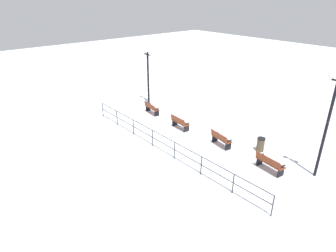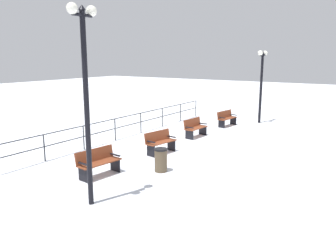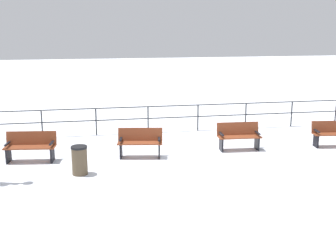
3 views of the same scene
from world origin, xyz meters
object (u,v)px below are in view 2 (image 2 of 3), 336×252
bench_third (195,127)px  bench_fourth (227,118)px  bench_nearest (98,162)px  lamppost_near (85,78)px  lamppost_middle (262,75)px  trash_bin (161,160)px  bench_second (160,142)px

bench_third → bench_fourth: bench_third is taller
bench_nearest → bench_fourth: (0.17, 9.97, -0.01)m
bench_third → bench_fourth: size_ratio=0.96×
bench_fourth → lamppost_near: bearing=-76.7°
bench_third → lamppost_middle: 5.97m
trash_bin → bench_nearest: bearing=-134.9°
bench_nearest → lamppost_middle: (1.41, 11.94, 2.35)m
lamppost_near → lamppost_middle: lamppost_near is taller
bench_fourth → trash_bin: bearing=-74.0°
bench_third → trash_bin: bearing=-70.1°
bench_nearest → bench_fourth: size_ratio=1.04×
bench_nearest → trash_bin: 2.09m
bench_fourth → lamppost_middle: 3.31m
lamppost_near → trash_bin: (0.07, 3.20, -2.93)m
bench_fourth → trash_bin: 8.59m
bench_second → bench_fourth: 6.64m
bench_second → bench_third: bench_second is taller
bench_fourth → bench_nearest: bearing=-83.7°
bench_third → lamppost_near: size_ratio=0.28×
bench_third → lamppost_near: bearing=-76.7°
lamppost_middle → bench_third: bearing=-105.2°
lamppost_middle → bench_fourth: bearing=-122.2°
bench_third → lamppost_middle: lamppost_middle is taller
lamppost_middle → lamppost_near: bearing=-90.0°
lamppost_middle → bench_second: bearing=-98.1°
bench_fourth → trash_bin: (1.31, -8.48, -0.05)m
trash_bin → bench_third: bearing=106.3°
bench_fourth → lamppost_near: 12.09m
bench_nearest → bench_fourth: bench_nearest is taller
lamppost_near → lamppost_middle: 13.66m
bench_nearest → lamppost_middle: bearing=90.4°
bench_second → bench_third: (-0.22, 3.32, -0.01)m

